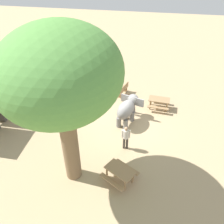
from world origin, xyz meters
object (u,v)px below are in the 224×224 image
at_px(shade_tree_main, 60,75).
at_px(market_stall_orange, 16,81).
at_px(elephant, 127,108).
at_px(person_handler, 126,136).
at_px(picnic_table_far, 159,101).
at_px(picnic_table_near, 120,172).
at_px(wooden_bench, 123,90).

distance_m(shade_tree_main, market_stall_orange, 10.96).
distance_m(elephant, person_handler, 2.57).
xyz_separation_m(person_handler, picnic_table_far, (4.55, -1.87, -0.36)).
bearing_deg(person_handler, picnic_table_near, 172.68).
xyz_separation_m(person_handler, market_stall_orange, (4.64, 9.31, 0.19)).
height_order(shade_tree_main, picnic_table_far, shade_tree_main).
height_order(wooden_bench, picnic_table_far, wooden_bench).
xyz_separation_m(shade_tree_main, picnic_table_near, (0.06, -2.44, -5.34)).
relative_size(person_handler, picnic_table_near, 0.79).
bearing_deg(market_stall_orange, wooden_bench, -81.23).
relative_size(picnic_table_near, market_stall_orange, 0.81).
bearing_deg(picnic_table_near, shade_tree_main, -147.80).
xyz_separation_m(elephant, shade_tree_main, (-4.98, 2.21, 4.84)).
xyz_separation_m(person_handler, wooden_bench, (5.92, 0.98, -0.48)).
xyz_separation_m(picnic_table_near, picnic_table_far, (6.91, -1.86, 0.00)).
xyz_separation_m(elephant, picnic_table_far, (2.00, -2.09, -0.50)).
distance_m(shade_tree_main, picnic_table_near, 5.87).
bearing_deg(picnic_table_far, person_handler, 72.47).
distance_m(elephant, shade_tree_main, 7.29).
distance_m(wooden_bench, picnic_table_far, 3.16).
distance_m(wooden_bench, market_stall_orange, 8.46).
bearing_deg(elephant, wooden_bench, 31.09).
bearing_deg(wooden_bench, person_handler, -153.11).
xyz_separation_m(person_handler, picnic_table_near, (-2.36, -0.01, -0.36)).
distance_m(person_handler, market_stall_orange, 10.40).
relative_size(wooden_bench, picnic_table_near, 0.71).
xyz_separation_m(wooden_bench, market_stall_orange, (-1.29, 8.33, 0.67)).
relative_size(elephant, picnic_table_far, 1.52).
bearing_deg(elephant, picnic_table_near, -158.75).
bearing_deg(picnic_table_far, elephant, 48.40).
height_order(wooden_bench, picnic_table_near, wooden_bench).
bearing_deg(shade_tree_main, picnic_table_far, -31.63).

